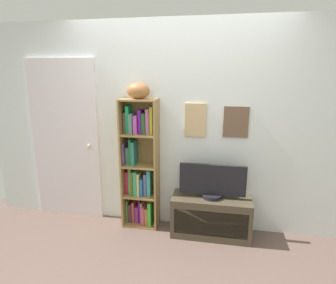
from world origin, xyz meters
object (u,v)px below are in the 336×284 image
(tv_stand, at_px, (211,216))
(door, at_px, (66,141))
(television, at_px, (212,182))
(bookshelf, at_px, (139,167))
(football, at_px, (138,91))

(tv_stand, distance_m, door, 2.00)
(television, distance_m, door, 1.88)
(bookshelf, distance_m, tv_stand, 1.01)
(bookshelf, relative_size, tv_stand, 1.73)
(tv_stand, bearing_deg, football, 175.60)
(bookshelf, relative_size, football, 5.61)
(football, distance_m, tv_stand, 1.64)
(bookshelf, height_order, door, door)
(door, bearing_deg, football, -5.55)
(bookshelf, height_order, tv_stand, bookshelf)
(bookshelf, relative_size, television, 2.11)
(tv_stand, bearing_deg, bookshelf, 173.85)
(bookshelf, bearing_deg, television, -6.08)
(tv_stand, relative_size, door, 0.45)
(football, xyz_separation_m, tv_stand, (0.85, -0.07, -1.40))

